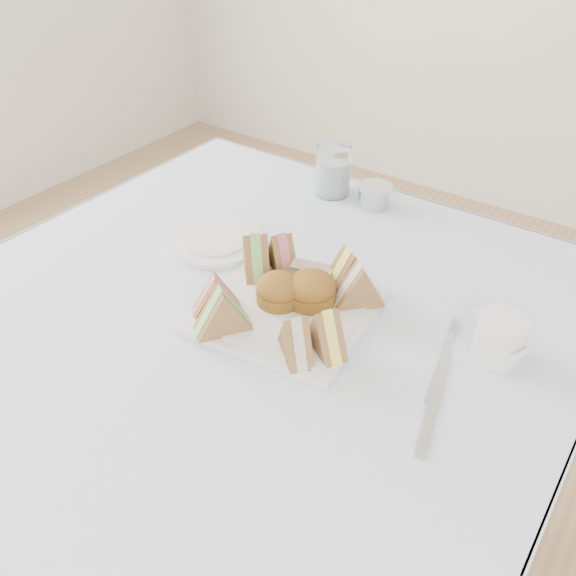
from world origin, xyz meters
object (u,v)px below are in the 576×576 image
Objects in this scene: table at (258,455)px; serving_plate at (288,310)px; creamer_jug at (500,337)px; water_glass at (333,170)px.

table is 3.51× the size of serving_plate.
water_glass is at bearing 169.35° from creamer_jug.
creamer_jug is at bearing -32.53° from water_glass.
water_glass is 0.56m from creamer_jug.
creamer_jug is (0.47, -0.30, -0.02)m from water_glass.
water_glass reaches higher than creamer_jug.
table is 0.39m from serving_plate.
creamer_jug is (0.31, 0.10, 0.03)m from serving_plate.
serving_plate is 0.32m from creamer_jug.
water_glass is at bearing 104.76° from serving_plate.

